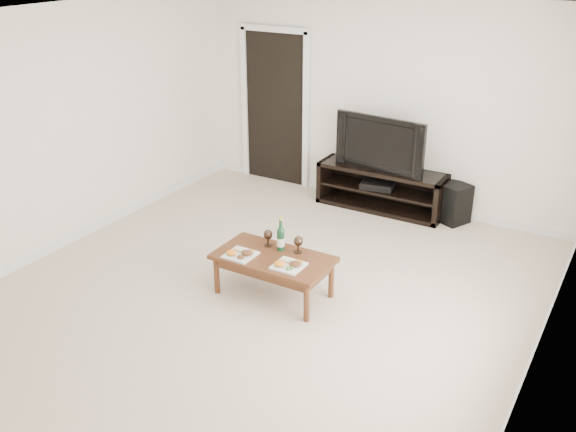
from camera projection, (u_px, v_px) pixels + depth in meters
The scene contains 14 objects.
floor at pixel (265, 292), 6.30m from camera, with size 5.50×5.50×0.00m, color beige.
back_wall at pixel (383, 103), 7.96m from camera, with size 5.00×0.04×2.60m, color white.
ceiling at pixel (261, 15), 5.24m from camera, with size 5.00×5.50×0.04m, color white.
doorway at pixel (275, 109), 8.76m from camera, with size 0.90×0.02×2.05m, color black.
media_console at pixel (381, 189), 8.08m from camera, with size 1.62×0.45×0.55m, color black.
television at pixel (384, 142), 7.83m from camera, with size 1.18×0.16×0.68m, color black.
av_receiver at pixel (378, 185), 8.08m from camera, with size 0.40×0.30×0.08m, color black.
subwoofer at pixel (454, 203), 7.74m from camera, with size 0.32×0.32×0.48m, color black.
coffee_table at pixel (274, 276), 6.17m from camera, with size 1.12×0.61×0.42m, color #532D17.
plate_left at pixel (240, 253), 6.08m from camera, with size 0.27×0.27×0.07m, color white.
plate_right at pixel (289, 264), 5.88m from camera, with size 0.27×0.27×0.07m, color white.
wine_bottle at pixel (281, 234), 6.13m from camera, with size 0.07×0.07×0.35m, color #0F371D.
goblet_left at pixel (268, 238), 6.26m from camera, with size 0.09×0.09×0.17m, color #3A2B1F, non-canonical shape.
goblet_right at pixel (298, 244), 6.12m from camera, with size 0.09×0.09×0.17m, color #3A2B1F, non-canonical shape.
Camera 1 is at (2.95, -4.59, 3.23)m, focal length 40.00 mm.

